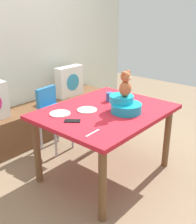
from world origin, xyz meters
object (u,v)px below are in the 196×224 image
(highchair, at_px, (55,110))
(dinner_plate_near, at_px, (87,110))
(dining_table, at_px, (105,118))
(teddy_bear, at_px, (125,84))
(infant_seat_teal, at_px, (125,105))
(coffee_mug, at_px, (110,97))
(ketchup_bottle, at_px, (127,95))
(cell_phone, at_px, (72,121))
(pillow_floral_right, at_px, (69,81))
(dinner_plate_far, at_px, (60,114))

(highchair, distance_m, dinner_plate_near, 0.76)
(dining_table, bearing_deg, teddy_bear, -66.63)
(infant_seat_teal, bearing_deg, coffee_mug, 62.20)
(ketchup_bottle, relative_size, cell_phone, 1.28)
(cell_phone, bearing_deg, dining_table, -43.04)
(highchair, xyz_separation_m, coffee_mug, (0.21, -0.69, 0.27))
(teddy_bear, xyz_separation_m, ketchup_bottle, (0.24, 0.14, -0.19))
(pillow_floral_right, xyz_separation_m, coffee_mug, (-0.45, -1.11, 0.11))
(highchair, xyz_separation_m, ketchup_bottle, (0.29, -0.86, 0.31))
(infant_seat_teal, distance_m, cell_phone, 0.55)
(highchair, bearing_deg, dinner_plate_near, -103.50)
(dinner_plate_near, bearing_deg, coffee_mug, 2.37)
(pillow_floral_right, xyz_separation_m, cell_phone, (-1.11, -1.20, 0.06))
(ketchup_bottle, relative_size, coffee_mug, 1.54)
(infant_seat_teal, relative_size, teddy_bear, 1.32)
(highchair, distance_m, coffee_mug, 0.77)
(teddy_bear, height_order, dinner_plate_far, teddy_bear)
(dining_table, height_order, highchair, highchair)
(dining_table, distance_m, cell_phone, 0.44)
(teddy_bear, bearing_deg, highchair, 92.58)
(dinner_plate_far, bearing_deg, dinner_plate_near, -28.70)
(ketchup_bottle, height_order, dinner_plate_far, ketchup_bottle)
(pillow_floral_right, height_order, teddy_bear, teddy_bear)
(pillow_floral_right, bearing_deg, dining_table, -119.02)
(pillow_floral_right, bearing_deg, ketchup_bottle, -106.15)
(pillow_floral_right, distance_m, highchair, 0.80)
(dinner_plate_far, distance_m, cell_phone, 0.22)
(ketchup_bottle, xyz_separation_m, cell_phone, (-0.74, 0.07, -0.08))
(pillow_floral_right, bearing_deg, cell_phone, -132.79)
(infant_seat_teal, distance_m, dinner_plate_far, 0.63)
(ketchup_bottle, xyz_separation_m, dinner_plate_near, (-0.46, 0.16, -0.08))
(dining_table, xyz_separation_m, coffee_mug, (0.24, 0.14, 0.14))
(ketchup_bottle, bearing_deg, dinner_plate_near, 161.23)
(pillow_floral_right, relative_size, infant_seat_teal, 1.33)
(highchair, xyz_separation_m, cell_phone, (-0.45, -0.79, 0.22))
(teddy_bear, bearing_deg, ketchup_bottle, 30.59)
(teddy_bear, distance_m, ketchup_bottle, 0.34)
(dining_table, xyz_separation_m, infant_seat_teal, (0.08, -0.18, 0.17))
(cell_phone, bearing_deg, highchair, 22.63)
(dining_table, distance_m, teddy_bear, 0.42)
(teddy_bear, bearing_deg, pillow_floral_right, 66.63)
(highchair, bearing_deg, cell_phone, -119.96)
(teddy_bear, distance_m, dinner_plate_far, 0.68)
(pillow_floral_right, xyz_separation_m, highchair, (-0.66, -0.42, -0.16))
(highchair, xyz_separation_m, dinner_plate_near, (-0.17, -0.71, 0.22))
(dining_table, relative_size, dinner_plate_far, 6.49)
(dinner_plate_near, height_order, dinner_plate_far, same)
(dining_table, relative_size, coffee_mug, 10.81)
(teddy_bear, relative_size, dinner_plate_near, 1.25)
(infant_seat_teal, bearing_deg, highchair, 92.58)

